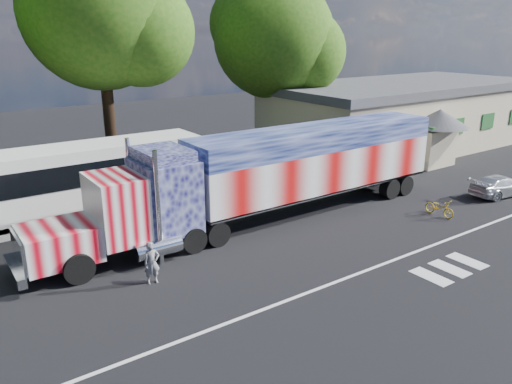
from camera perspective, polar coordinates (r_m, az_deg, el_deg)
ground at (r=21.70m, az=4.59°, el=-6.79°), size 100.00×100.00×0.00m
lane_markings at (r=20.44m, az=15.20°, el=-9.03°), size 30.00×2.67×0.01m
semi_truck at (r=24.51m, az=2.10°, el=2.25°), size 22.16×3.50×4.72m
coach_bus at (r=26.64m, az=-19.35°, el=1.30°), size 12.52×2.91×3.64m
hall_building at (r=42.18m, az=16.40°, el=8.45°), size 22.40×12.80×5.20m
parked_car at (r=31.91m, az=26.18°, el=0.67°), size 4.24×2.21×1.17m
woman at (r=19.14m, az=-11.83°, el=-7.94°), size 0.64×0.45×1.65m
bicycle at (r=27.19m, az=20.23°, el=-1.69°), size 0.60×1.67×0.87m
tree_ne_a at (r=37.90m, az=2.29°, el=17.10°), size 9.19×8.75×12.93m
tree_n_mid at (r=31.86m, az=-17.12°, el=19.09°), size 9.52×9.07×14.70m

